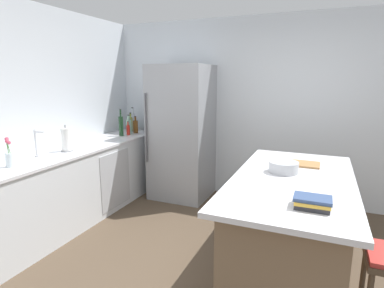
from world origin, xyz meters
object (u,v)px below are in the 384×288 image
(refrigerator, at_px, (182,133))
(whiskey_bottle, at_px, (136,126))
(kitchen_island, at_px, (290,226))
(hot_sauce_bottle, at_px, (128,130))
(gin_bottle, at_px, (129,126))
(flower_vase, at_px, (9,157))
(sink_faucet, at_px, (37,143))
(cookbook_stack, at_px, (312,202))
(mixing_bowl, at_px, (284,167))
(soda_bottle, at_px, (133,121))
(paper_towel_roll, at_px, (66,140))
(cutting_board, at_px, (304,164))
(olive_oil_bottle, at_px, (131,124))
(wine_bottle, at_px, (121,126))

(refrigerator, bearing_deg, whiskey_bottle, -179.05)
(kitchen_island, distance_m, hot_sauce_bottle, 2.82)
(gin_bottle, xyz_separation_m, hot_sauce_bottle, (0.05, -0.09, -0.04))
(refrigerator, bearing_deg, flower_vase, -111.87)
(sink_faucet, bearing_deg, kitchen_island, 6.75)
(cookbook_stack, bearing_deg, mixing_bowl, 110.03)
(kitchen_island, xyz_separation_m, soda_bottle, (-2.66, 1.59, 0.60))
(sink_faucet, height_order, whiskey_bottle, sink_faucet)
(paper_towel_roll, distance_m, soda_bottle, 1.57)
(sink_faucet, bearing_deg, refrigerator, 61.78)
(paper_towel_roll, xyz_separation_m, cookbook_stack, (2.72, -0.64, -0.09))
(mixing_bowl, relative_size, cutting_board, 0.89)
(refrigerator, relative_size, olive_oil_bottle, 6.43)
(refrigerator, distance_m, gin_bottle, 0.85)
(hot_sauce_bottle, distance_m, cutting_board, 2.66)
(sink_faucet, bearing_deg, whiskey_bottle, 85.34)
(refrigerator, height_order, sink_faucet, refrigerator)
(gin_bottle, bearing_deg, wine_bottle, -93.09)
(kitchen_island, xyz_separation_m, wine_bottle, (-2.55, 1.11, 0.60))
(paper_towel_roll, bearing_deg, soda_bottle, 94.28)
(sink_faucet, distance_m, cutting_board, 2.80)
(sink_faucet, distance_m, wine_bottle, 1.42)
(hot_sauce_bottle, bearing_deg, cookbook_stack, -34.28)
(paper_towel_roll, height_order, hot_sauce_bottle, paper_towel_roll)
(olive_oil_bottle, height_order, cookbook_stack, olive_oil_bottle)
(refrigerator, bearing_deg, kitchen_island, -39.73)
(kitchen_island, relative_size, olive_oil_bottle, 6.43)
(flower_vase, distance_m, mixing_bowl, 2.59)
(gin_bottle, height_order, cookbook_stack, gin_bottle)
(flower_vase, distance_m, hot_sauce_bottle, 1.90)
(gin_bottle, bearing_deg, kitchen_island, -27.04)
(soda_bottle, xyz_separation_m, cookbook_stack, (2.84, -2.21, -0.11))
(refrigerator, relative_size, hot_sauce_bottle, 9.22)
(wine_bottle, relative_size, mixing_bowl, 1.51)
(soda_bottle, distance_m, whiskey_bottle, 0.26)
(olive_oil_bottle, xyz_separation_m, cutting_board, (2.70, -1.02, -0.11))
(kitchen_island, height_order, soda_bottle, soda_bottle)
(cutting_board, bearing_deg, whiskey_bottle, 159.94)
(whiskey_bottle, bearing_deg, gin_bottle, -114.67)
(olive_oil_bottle, xyz_separation_m, whiskey_bottle, (0.15, -0.09, -0.02))
(cutting_board, bearing_deg, flower_vase, -155.86)
(paper_towel_roll, distance_m, mixing_bowl, 2.45)
(gin_bottle, relative_size, cookbook_stack, 1.23)
(paper_towel_roll, bearing_deg, refrigerator, 58.78)
(kitchen_island, height_order, hot_sauce_bottle, hot_sauce_bottle)
(sink_faucet, bearing_deg, wine_bottle, 86.74)
(kitchen_island, relative_size, gin_bottle, 6.61)
(sink_faucet, relative_size, olive_oil_bottle, 0.99)
(mixing_bowl, bearing_deg, flower_vase, -161.22)
(mixing_bowl, distance_m, cutting_board, 0.37)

